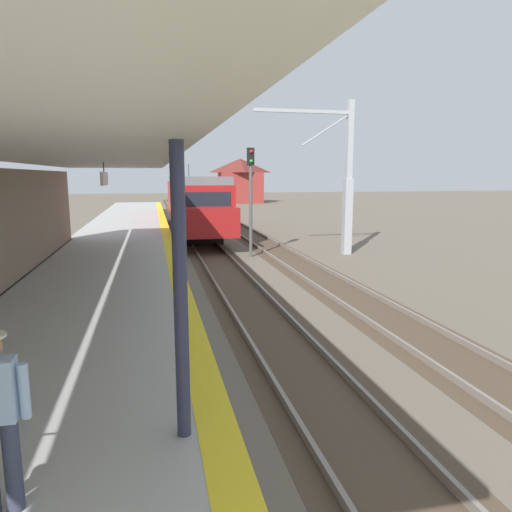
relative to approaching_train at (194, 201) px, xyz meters
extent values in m
cube|color=#A8A8A3|center=(-4.40, -16.94, -1.73)|extent=(5.00, 80.00, 0.90)
cube|color=yellow|center=(-2.15, -16.94, -1.27)|extent=(0.50, 80.00, 0.01)
cube|color=silver|center=(-4.50, -21.04, 2.17)|extent=(4.40, 24.00, 0.16)
cylinder|color=#2D334C|center=(-2.55, -27.64, -0.04)|extent=(0.16, 0.16, 4.27)
cube|color=white|center=(-4.10, -19.04, 1.64)|extent=(0.08, 1.40, 0.36)
cylinder|color=#333333|center=(-4.10, -19.04, 1.96)|extent=(0.03, 0.03, 0.27)
cube|color=#4C3D2D|center=(0.00, -12.94, -2.17)|extent=(2.34, 120.00, 0.01)
cube|color=slate|center=(-0.72, -12.94, -2.09)|extent=(0.08, 120.00, 0.15)
cube|color=slate|center=(0.72, -12.94, -2.09)|extent=(0.08, 120.00, 0.15)
cube|color=#4C3D2D|center=(3.40, -12.94, -2.17)|extent=(2.34, 120.00, 0.01)
cube|color=slate|center=(2.68, -12.94, -2.09)|extent=(0.08, 120.00, 0.15)
cube|color=slate|center=(4.12, -12.94, -2.09)|extent=(0.08, 120.00, 0.15)
cube|color=maroon|center=(0.00, 0.38, -0.11)|extent=(2.90, 18.00, 2.70)
cube|color=slate|center=(0.00, 0.38, 1.46)|extent=(2.67, 18.00, 0.44)
cube|color=black|center=(0.00, -8.64, 0.30)|extent=(2.32, 0.06, 1.21)
cube|color=maroon|center=(0.00, -9.42, -0.58)|extent=(2.78, 1.60, 1.49)
cube|color=black|center=(1.46, 0.38, 0.30)|extent=(0.04, 15.84, 0.86)
cylinder|color=#333333|center=(0.00, 3.98, 2.13)|extent=(0.06, 0.06, 0.90)
cube|color=black|center=(0.00, -5.47, -1.82)|extent=(2.17, 2.20, 0.72)
cube|color=black|center=(0.00, 6.23, -1.82)|extent=(2.17, 2.20, 0.72)
cylinder|color=#33384C|center=(-4.13, -28.57, -0.84)|extent=(0.15, 0.15, 0.88)
cylinder|color=#99B7DB|center=(-3.98, -28.57, -0.14)|extent=(0.09, 0.09, 0.50)
cylinder|color=#4C4C4C|center=(1.78, -10.81, 0.02)|extent=(0.16, 0.16, 4.40)
cube|color=black|center=(1.78, -10.81, 2.62)|extent=(0.32, 0.24, 0.80)
sphere|color=red|center=(1.78, -10.95, 2.84)|extent=(0.16, 0.16, 0.16)
sphere|color=green|center=(1.78, -10.95, 2.40)|extent=(0.16, 0.16, 0.16)
cube|color=#9EA3A8|center=(6.66, -11.02, -0.30)|extent=(0.40, 0.40, 3.75)
cube|color=#9EA3A8|center=(6.66, -11.02, 3.45)|extent=(0.28, 0.28, 3.75)
cube|color=#9EA3A8|center=(4.26, -11.02, 4.72)|extent=(4.80, 0.16, 0.16)
cylinder|color=#9EA3A8|center=(5.46, -11.02, 3.92)|extent=(2.47, 0.07, 1.60)
cube|color=maroon|center=(9.86, 35.13, 0.02)|extent=(6.00, 4.80, 4.40)
pyramid|color=maroon|center=(9.86, 35.13, 3.22)|extent=(6.60, 5.28, 2.00)
camera|label=1|loc=(-2.82, -32.75, 1.72)|focal=32.73mm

